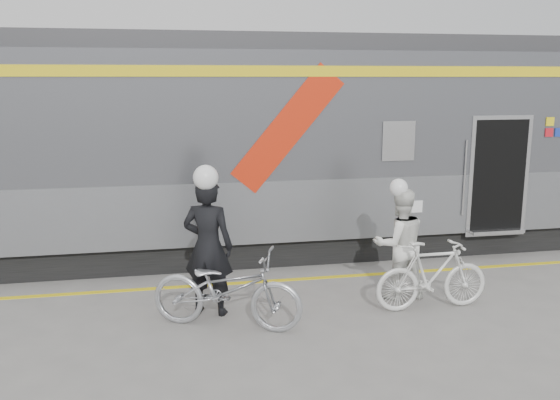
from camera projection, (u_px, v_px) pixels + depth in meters
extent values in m
plane|color=slate|center=(349.00, 331.00, 7.98)|extent=(90.00, 90.00, 0.00)
cube|color=black|center=(357.00, 230.00, 12.25)|extent=(24.00, 2.70, 0.50)
cube|color=#9EA0A5|center=(359.00, 192.00, 12.08)|extent=(24.00, 3.00, 1.10)
cube|color=#5C5E63|center=(361.00, 111.00, 11.75)|extent=(24.00, 3.00, 2.20)
cube|color=#38383A|center=(363.00, 46.00, 11.50)|extent=(24.00, 2.64, 0.30)
cube|color=yellow|center=(390.00, 71.00, 10.15)|extent=(24.00, 0.02, 0.18)
cube|color=red|center=(287.00, 129.00, 10.00)|extent=(1.96, 0.01, 2.19)
cube|color=black|center=(398.00, 141.00, 10.43)|extent=(0.55, 0.02, 0.65)
cube|color=black|center=(493.00, 175.00, 11.14)|extent=(1.05, 0.45, 2.10)
cube|color=silver|center=(499.00, 177.00, 10.94)|extent=(1.20, 0.02, 2.25)
cylinder|color=silver|center=(465.00, 178.00, 10.79)|extent=(0.04, 0.04, 1.40)
cube|color=silver|center=(496.00, 231.00, 11.11)|extent=(1.05, 0.25, 0.06)
cube|color=yellow|center=(550.00, 122.00, 10.91)|extent=(0.16, 0.01, 0.16)
cube|color=red|center=(549.00, 132.00, 10.95)|extent=(0.16, 0.01, 0.16)
cube|color=#173199|center=(559.00, 132.00, 10.99)|extent=(0.16, 0.01, 0.16)
cube|color=silver|center=(417.00, 207.00, 10.74)|extent=(0.22, 0.01, 0.22)
cube|color=yellow|center=(311.00, 278.00, 10.05)|extent=(24.00, 0.12, 0.01)
imported|color=black|center=(208.00, 247.00, 8.38)|extent=(0.85, 0.72, 1.99)
imported|color=#AEB1B6|center=(227.00, 289.00, 7.98)|extent=(2.21, 1.48, 1.10)
imported|color=white|center=(399.00, 244.00, 9.04)|extent=(0.84, 0.66, 1.71)
imported|color=silver|center=(432.00, 275.00, 8.63)|extent=(1.73, 0.51, 1.04)
sphere|color=white|center=(206.00, 165.00, 8.15)|extent=(0.35, 0.35, 0.35)
sphere|color=white|center=(402.00, 180.00, 8.84)|extent=(0.27, 0.27, 0.27)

